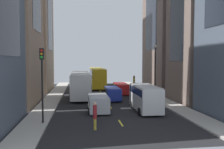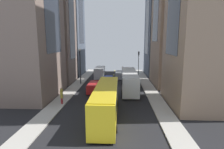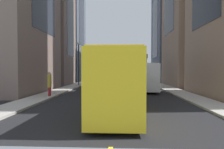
{
  "view_description": "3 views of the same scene",
  "coord_description": "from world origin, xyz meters",
  "px_view_note": "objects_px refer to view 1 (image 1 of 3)",
  "views": [
    {
      "loc": [
        -3.2,
        -33.26,
        5.12
      ],
      "look_at": [
        1.48,
        3.04,
        2.99
      ],
      "focal_mm": 38.88,
      "sensor_mm": 36.0,
      "label": 1
    },
    {
      "loc": [
        -1.67,
        33.34,
        8.57
      ],
      "look_at": [
        -0.22,
        1.97,
        2.95
      ],
      "focal_mm": 29.75,
      "sensor_mm": 36.0,
      "label": 2
    },
    {
      "loc": [
        -0.3,
        25.98,
        2.61
      ],
      "look_at": [
        0.74,
        1.42,
        1.97
      ],
      "focal_mm": 28.77,
      "sensor_mm": 36.0,
      "label": 3
    }
  ],
  "objects_px": {
    "streetcar_yellow": "(97,76)",
    "car_red_0": "(121,88)",
    "car_blue_2": "(112,93)",
    "traffic_light_near_corner": "(42,71)",
    "delivery_van_white": "(145,96)",
    "pedestrian_waiting_curb": "(134,81)",
    "city_bus_white": "(81,82)",
    "pedestrian_crossing_near": "(95,115)",
    "car_silver_1": "(98,102)"
  },
  "relations": [
    {
      "from": "car_red_0",
      "to": "traffic_light_near_corner",
      "type": "height_order",
      "value": "traffic_light_near_corner"
    },
    {
      "from": "car_blue_2",
      "to": "delivery_van_white",
      "type": "bearing_deg",
      "value": -71.36
    },
    {
      "from": "car_silver_1",
      "to": "pedestrian_waiting_curb",
      "type": "xyz_separation_m",
      "value": [
        7.79,
        18.66,
        0.39
      ]
    },
    {
      "from": "pedestrian_waiting_curb",
      "to": "streetcar_yellow",
      "type": "bearing_deg",
      "value": -141.45
    },
    {
      "from": "streetcar_yellow",
      "to": "traffic_light_near_corner",
      "type": "height_order",
      "value": "traffic_light_near_corner"
    },
    {
      "from": "traffic_light_near_corner",
      "to": "delivery_van_white",
      "type": "bearing_deg",
      "value": 23.2
    },
    {
      "from": "pedestrian_crossing_near",
      "to": "car_silver_1",
      "type": "bearing_deg",
      "value": -4.93
    },
    {
      "from": "pedestrian_waiting_curb",
      "to": "traffic_light_near_corner",
      "type": "xyz_separation_m",
      "value": [
        -12.54,
        -23.05,
        2.91
      ]
    },
    {
      "from": "car_blue_2",
      "to": "city_bus_white",
      "type": "bearing_deg",
      "value": 137.24
    },
    {
      "from": "car_red_0",
      "to": "pedestrian_waiting_curb",
      "type": "distance_m",
      "value": 7.4
    },
    {
      "from": "car_red_0",
      "to": "car_blue_2",
      "type": "xyz_separation_m",
      "value": [
        -2.01,
        -5.35,
        -0.0
      ]
    },
    {
      "from": "car_silver_1",
      "to": "car_blue_2",
      "type": "distance_m",
      "value": 7.16
    },
    {
      "from": "streetcar_yellow",
      "to": "car_red_0",
      "type": "bearing_deg",
      "value": -74.3
    },
    {
      "from": "delivery_van_white",
      "to": "pedestrian_waiting_curb",
      "type": "bearing_deg",
      "value": 80.79
    },
    {
      "from": "delivery_van_white",
      "to": "pedestrian_crossing_near",
      "type": "distance_m",
      "value": 8.1
    },
    {
      "from": "traffic_light_near_corner",
      "to": "pedestrian_waiting_curb",
      "type": "bearing_deg",
      "value": 61.45
    },
    {
      "from": "city_bus_white",
      "to": "traffic_light_near_corner",
      "type": "bearing_deg",
      "value": -101.37
    },
    {
      "from": "car_blue_2",
      "to": "traffic_light_near_corner",
      "type": "relative_size",
      "value": 0.71
    },
    {
      "from": "pedestrian_crossing_near",
      "to": "car_blue_2",
      "type": "bearing_deg",
      "value": -11.53
    },
    {
      "from": "car_red_0",
      "to": "traffic_light_near_corner",
      "type": "relative_size",
      "value": 0.78
    },
    {
      "from": "streetcar_yellow",
      "to": "delivery_van_white",
      "type": "relative_size",
      "value": 2.05
    },
    {
      "from": "car_blue_2",
      "to": "traffic_light_near_corner",
      "type": "distance_m",
      "value": 13.62
    },
    {
      "from": "car_red_0",
      "to": "pedestrian_crossing_near",
      "type": "xyz_separation_m",
      "value": [
        -5.03,
        -18.47,
        0.17
      ]
    },
    {
      "from": "traffic_light_near_corner",
      "to": "car_silver_1",
      "type": "bearing_deg",
      "value": 42.77
    },
    {
      "from": "traffic_light_near_corner",
      "to": "city_bus_white",
      "type": "bearing_deg",
      "value": 78.63
    },
    {
      "from": "streetcar_yellow",
      "to": "car_blue_2",
      "type": "xyz_separation_m",
      "value": [
        0.9,
        -15.71,
        -1.16
      ]
    },
    {
      "from": "pedestrian_waiting_curb",
      "to": "car_silver_1",
      "type": "bearing_deg",
      "value": -43.17
    },
    {
      "from": "pedestrian_crossing_near",
      "to": "traffic_light_near_corner",
      "type": "distance_m",
      "value": 5.48
    },
    {
      "from": "delivery_van_white",
      "to": "car_silver_1",
      "type": "distance_m",
      "value": 4.76
    },
    {
      "from": "delivery_van_white",
      "to": "car_silver_1",
      "type": "height_order",
      "value": "delivery_van_white"
    },
    {
      "from": "streetcar_yellow",
      "to": "pedestrian_waiting_curb",
      "type": "height_order",
      "value": "streetcar_yellow"
    },
    {
      "from": "car_blue_2",
      "to": "pedestrian_crossing_near",
      "type": "distance_m",
      "value": 13.46
    },
    {
      "from": "streetcar_yellow",
      "to": "pedestrian_waiting_curb",
      "type": "bearing_deg",
      "value": -30.95
    },
    {
      "from": "car_silver_1",
      "to": "delivery_van_white",
      "type": "bearing_deg",
      "value": -4.08
    },
    {
      "from": "car_silver_1",
      "to": "traffic_light_near_corner",
      "type": "height_order",
      "value": "traffic_light_near_corner"
    },
    {
      "from": "streetcar_yellow",
      "to": "car_blue_2",
      "type": "height_order",
      "value": "streetcar_yellow"
    },
    {
      "from": "city_bus_white",
      "to": "car_red_0",
      "type": "relative_size",
      "value": 2.63
    },
    {
      "from": "car_silver_1",
      "to": "car_blue_2",
      "type": "height_order",
      "value": "car_silver_1"
    },
    {
      "from": "delivery_van_white",
      "to": "car_red_0",
      "type": "bearing_deg",
      "value": 91.79
    },
    {
      "from": "car_silver_1",
      "to": "city_bus_white",
      "type": "bearing_deg",
      "value": 99.43
    },
    {
      "from": "car_silver_1",
      "to": "car_blue_2",
      "type": "relative_size",
      "value": 1.04
    },
    {
      "from": "city_bus_white",
      "to": "pedestrian_waiting_curb",
      "type": "xyz_separation_m",
      "value": [
        9.54,
        8.13,
        -0.65
      ]
    },
    {
      "from": "streetcar_yellow",
      "to": "car_red_0",
      "type": "relative_size",
      "value": 2.63
    },
    {
      "from": "streetcar_yellow",
      "to": "pedestrian_waiting_curb",
      "type": "distance_m",
      "value": 7.48
    },
    {
      "from": "city_bus_white",
      "to": "streetcar_yellow",
      "type": "relative_size",
      "value": 1.0
    },
    {
      "from": "car_red_0",
      "to": "traffic_light_near_corner",
      "type": "xyz_separation_m",
      "value": [
        -9.07,
        -16.52,
        3.3
      ]
    },
    {
      "from": "car_blue_2",
      "to": "streetcar_yellow",
      "type": "bearing_deg",
      "value": 93.28
    },
    {
      "from": "car_red_0",
      "to": "city_bus_white",
      "type": "bearing_deg",
      "value": -165.27
    },
    {
      "from": "traffic_light_near_corner",
      "to": "pedestrian_crossing_near",
      "type": "bearing_deg",
      "value": -25.74
    },
    {
      "from": "pedestrian_waiting_curb",
      "to": "car_blue_2",
      "type": "bearing_deg",
      "value": -45.26
    }
  ]
}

